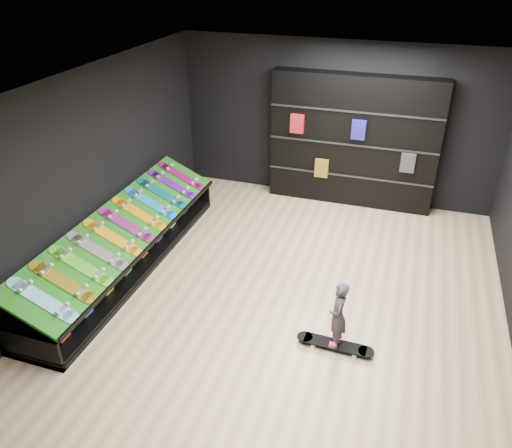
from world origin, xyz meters
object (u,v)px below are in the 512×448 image
(back_shelving, at_px, (353,142))
(floor_skateboard, at_px, (335,346))
(display_rack, at_px, (127,252))
(child, at_px, (337,327))

(back_shelving, height_order, floor_skateboard, back_shelving)
(back_shelving, relative_size, floor_skateboard, 3.14)
(display_rack, xyz_separation_m, child, (3.43, -0.84, 0.11))
(floor_skateboard, relative_size, child, 1.80)
(display_rack, xyz_separation_m, floor_skateboard, (3.43, -0.84, -0.20))
(back_shelving, distance_m, child, 4.28)
(display_rack, xyz_separation_m, back_shelving, (2.93, 3.32, 0.98))
(child, bearing_deg, back_shelving, 179.74)
(display_rack, height_order, child, child)
(display_rack, distance_m, floor_skateboard, 3.54)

